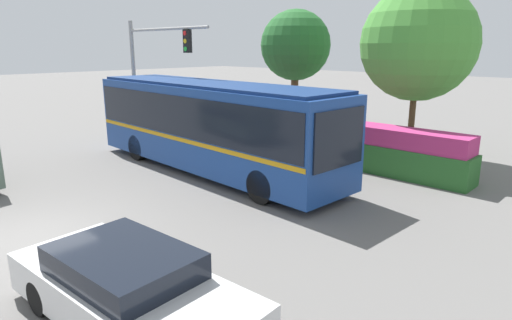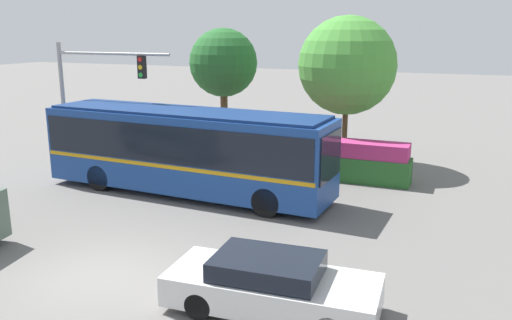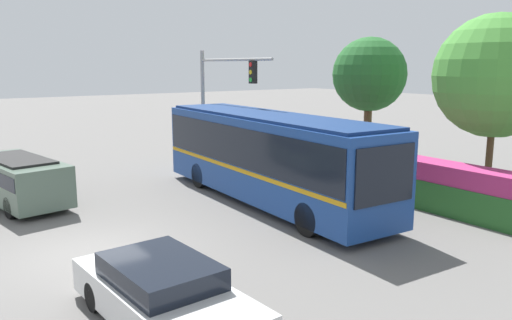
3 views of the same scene
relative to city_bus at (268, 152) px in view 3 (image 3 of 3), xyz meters
name	(u,v)px [view 3 (image 3 of 3)]	position (x,y,z in m)	size (l,w,h in m)	color
ground_plane	(88,253)	(1.44, -6.94, -1.80)	(140.00, 140.00, 0.00)	slate
city_bus	(268,152)	(0.00, 0.00, 0.00)	(11.29, 3.07, 3.17)	navy
sedan_foreground	(163,295)	(6.02, -6.89, -1.20)	(4.73, 2.11, 1.26)	silver
suv_left_lane	(19,177)	(-4.69, -7.41, -0.82)	(5.19, 2.66, 1.69)	#516656
traffic_light_pole	(219,92)	(-5.19, 1.12, 1.88)	(5.49, 0.24, 5.52)	gray
flowering_hedge	(397,177)	(2.38, 4.15, -1.00)	(10.67, 1.17, 1.65)	#286028
street_tree_left	(370,75)	(-1.85, 7.12, 2.61)	(3.36, 3.36, 6.13)	brown
street_tree_centre	(496,76)	(4.44, 6.67, 2.68)	(4.35, 4.35, 6.67)	brown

